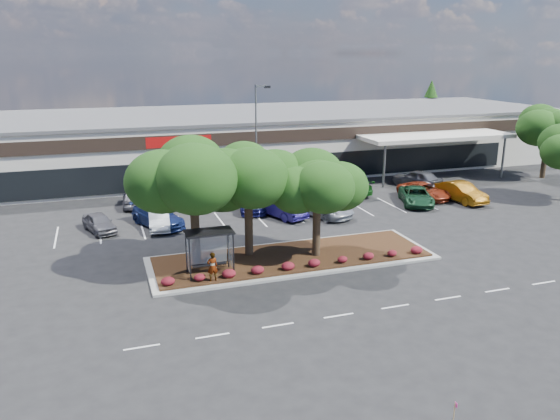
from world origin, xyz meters
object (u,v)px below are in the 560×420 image
object	(u,v)px
light_pole	(258,157)
survey_stake	(455,411)
car_0	(99,223)
car_1	(159,219)

from	to	relation	value
light_pole	survey_stake	size ratio (longest dim) A/B	10.55
survey_stake	car_0	world-z (taller)	car_0
survey_stake	car_0	xyz separation A→B (m)	(-11.42, 26.84, 0.04)
light_pole	survey_stake	bearing A→B (deg)	-92.19
car_0	light_pole	bearing A→B (deg)	-12.79
survey_stake	car_0	distance (m)	29.17
car_0	car_1	world-z (taller)	car_1
car_0	survey_stake	bearing A→B (deg)	-85.22
light_pole	car_0	distance (m)	13.15
light_pole	survey_stake	distance (m)	28.34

